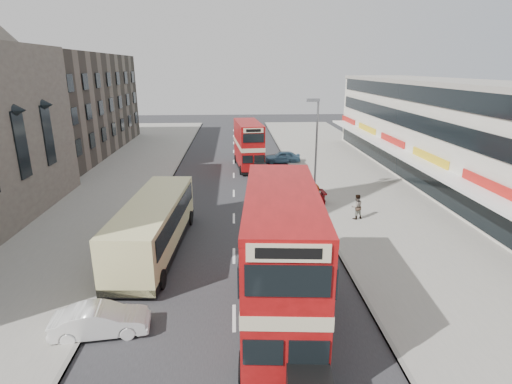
% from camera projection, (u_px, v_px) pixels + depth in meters
% --- Properties ---
extents(ground, '(160.00, 160.00, 0.00)m').
position_uv_depth(ground, '(234.00, 349.00, 15.48)').
color(ground, '#28282B').
rests_on(ground, ground).
extents(road_surface, '(12.00, 90.00, 0.01)m').
position_uv_depth(road_surface, '(234.00, 193.00, 34.54)').
color(road_surface, '#28282B').
rests_on(road_surface, ground).
extents(pavement_right, '(12.00, 90.00, 0.15)m').
position_uv_depth(pavement_right, '(371.00, 190.00, 35.14)').
color(pavement_right, gray).
rests_on(pavement_right, ground).
extents(pavement_left, '(12.00, 90.00, 0.15)m').
position_uv_depth(pavement_left, '(92.00, 195.00, 33.91)').
color(pavement_left, gray).
rests_on(pavement_left, ground).
extents(kerb_left, '(0.20, 90.00, 0.16)m').
position_uv_depth(kerb_left, '(162.00, 194.00, 34.21)').
color(kerb_left, gray).
rests_on(kerb_left, ground).
extents(kerb_right, '(0.20, 90.00, 0.16)m').
position_uv_depth(kerb_right, '(304.00, 191.00, 34.83)').
color(kerb_right, gray).
rests_on(kerb_right, ground).
extents(brick_terrace, '(14.00, 28.00, 12.00)m').
position_uv_depth(brick_terrace, '(52.00, 105.00, 48.78)').
color(brick_terrace, '#66594C').
rests_on(brick_terrace, ground).
extents(commercial_row, '(9.90, 46.20, 9.30)m').
position_uv_depth(commercial_row, '(454.00, 133.00, 36.07)').
color(commercial_row, beige).
rests_on(commercial_row, ground).
extents(street_lamp, '(1.00, 0.20, 8.12)m').
position_uv_depth(street_lamp, '(316.00, 142.00, 31.55)').
color(street_lamp, slate).
rests_on(street_lamp, ground).
extents(bus_main, '(3.51, 10.45, 5.66)m').
position_uv_depth(bus_main, '(281.00, 261.00, 16.09)').
color(bus_main, black).
rests_on(bus_main, ground).
extents(bus_second, '(3.16, 8.71, 4.76)m').
position_uv_depth(bus_second, '(249.00, 145.00, 42.57)').
color(bus_second, black).
rests_on(bus_second, ground).
extents(coach, '(3.46, 11.08, 2.90)m').
position_uv_depth(coach, '(154.00, 224.00, 23.20)').
color(coach, black).
rests_on(coach, ground).
extents(car_left_front, '(3.94, 1.78, 1.26)m').
position_uv_depth(car_left_front, '(101.00, 321.00, 16.17)').
color(car_left_front, white).
rests_on(car_left_front, ground).
extents(car_right_a, '(4.17, 1.89, 1.19)m').
position_uv_depth(car_right_a, '(299.00, 199.00, 31.27)').
color(car_right_a, maroon).
rests_on(car_right_a, ground).
extents(car_right_b, '(4.02, 1.88, 1.11)m').
position_uv_depth(car_right_b, '(295.00, 188.00, 34.10)').
color(car_right_b, '#E15816').
rests_on(car_right_b, ground).
extents(car_right_c, '(4.03, 1.71, 1.36)m').
position_uv_depth(car_right_c, '(282.00, 157.00, 45.38)').
color(car_right_c, '#568BAD').
rests_on(car_right_c, ground).
extents(pedestrian_near, '(0.78, 0.64, 1.82)m').
position_uv_depth(pedestrian_near, '(357.00, 207.00, 28.10)').
color(pedestrian_near, gray).
rests_on(pedestrian_near, pavement_right).
extents(cyclist, '(0.73, 1.83, 2.25)m').
position_uv_depth(cyclist, '(289.00, 185.00, 34.29)').
color(cyclist, gray).
rests_on(cyclist, ground).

